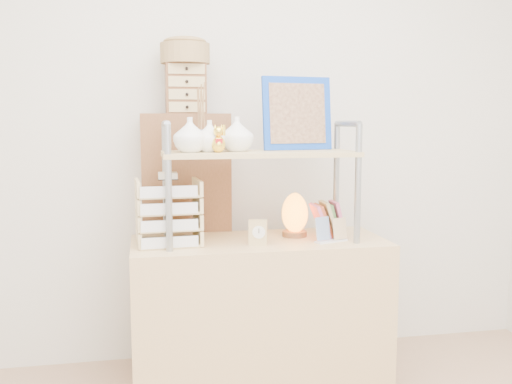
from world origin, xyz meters
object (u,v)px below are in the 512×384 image
at_px(cabinet, 188,242).
at_px(salt_lamp, 295,214).
at_px(desk, 259,316).
at_px(letter_tray, 168,216).

bearing_deg(cabinet, salt_lamp, -28.38).
relative_size(desk, salt_lamp, 5.60).
distance_m(desk, cabinet, 0.57).
relative_size(desk, cabinet, 0.89).
distance_m(letter_tray, salt_lamp, 0.62).
distance_m(desk, letter_tray, 0.66).
distance_m(desk, salt_lamp, 0.52).
bearing_deg(cabinet, letter_tray, -103.05).
height_order(desk, cabinet, cabinet).
bearing_deg(salt_lamp, cabinet, 147.91).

